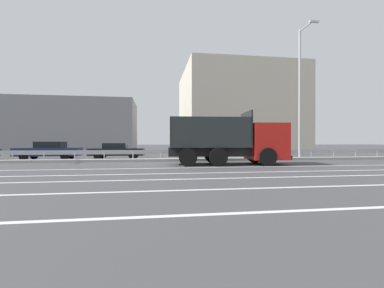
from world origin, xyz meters
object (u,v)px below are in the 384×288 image
object	(u,v)px
street_lamp_1	(301,88)
parked_car_4	(117,151)
median_road_sign	(282,143)
dump_truck	(242,144)
parked_car_3	(49,150)

from	to	relation	value
street_lamp_1	parked_car_4	xyz separation A→B (m)	(-14.35, 3.20, -4.91)
street_lamp_1	median_road_sign	bearing A→B (deg)	173.48
median_road_sign	parked_car_4	xyz separation A→B (m)	(-12.88, 3.03, -0.62)
street_lamp_1	parked_car_4	world-z (taller)	street_lamp_1
dump_truck	street_lamp_1	xyz separation A→B (m)	(5.94, 3.33, 4.32)
parked_car_3	street_lamp_1	bearing A→B (deg)	-100.08
dump_truck	parked_car_4	bearing A→B (deg)	-123.28
street_lamp_1	parked_car_3	world-z (taller)	street_lamp_1
street_lamp_1	parked_car_3	distance (m)	20.36
dump_truck	median_road_sign	xyz separation A→B (m)	(4.46, 3.50, 0.03)
median_road_sign	dump_truck	bearing A→B (deg)	-141.89
median_road_sign	street_lamp_1	world-z (taller)	street_lamp_1
dump_truck	parked_car_3	size ratio (longest dim) A/B	1.56
street_lamp_1	parked_car_3	xyz separation A→B (m)	(-19.53, 3.10, -4.86)
street_lamp_1	parked_car_3	size ratio (longest dim) A/B	2.19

